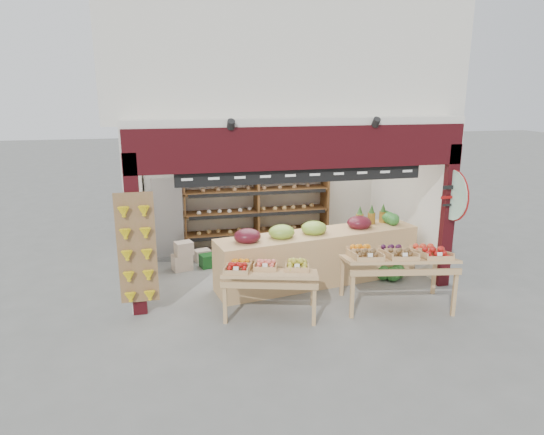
{
  "coord_description": "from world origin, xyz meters",
  "views": [
    {
      "loc": [
        -2.24,
        -8.67,
        3.57
      ],
      "look_at": [
        -0.34,
        -0.2,
        1.27
      ],
      "focal_mm": 32.0,
      "sensor_mm": 36.0,
      "label": 1
    }
  ],
  "objects_px": {
    "mid_counter": "(318,255)",
    "display_table_right": "(398,256)",
    "refrigerator": "(168,214)",
    "watermelon_pile": "(385,267)",
    "back_shelving": "(257,196)",
    "cardboard_stack": "(193,257)",
    "display_table_left": "(264,271)"
  },
  "relations": [
    {
      "from": "back_shelving",
      "to": "cardboard_stack",
      "type": "bearing_deg",
      "value": -146.63
    },
    {
      "from": "refrigerator",
      "to": "display_table_right",
      "type": "xyz_separation_m",
      "value": [
        3.7,
        -3.41,
        -0.08
      ]
    },
    {
      "from": "display_table_right",
      "to": "watermelon_pile",
      "type": "bearing_deg",
      "value": 71.86
    },
    {
      "from": "watermelon_pile",
      "to": "refrigerator",
      "type": "bearing_deg",
      "value": 152.18
    },
    {
      "from": "cardboard_stack",
      "to": "mid_counter",
      "type": "relative_size",
      "value": 0.25
    },
    {
      "from": "display_table_right",
      "to": "watermelon_pile",
      "type": "xyz_separation_m",
      "value": [
        0.41,
        1.24,
        -0.68
      ]
    },
    {
      "from": "mid_counter",
      "to": "display_table_right",
      "type": "xyz_separation_m",
      "value": [
        0.98,
        -1.27,
        0.35
      ]
    },
    {
      "from": "refrigerator",
      "to": "mid_counter",
      "type": "distance_m",
      "value": 3.49
    },
    {
      "from": "back_shelving",
      "to": "mid_counter",
      "type": "height_order",
      "value": "back_shelving"
    },
    {
      "from": "display_table_left",
      "to": "display_table_right",
      "type": "distance_m",
      "value": 2.24
    },
    {
      "from": "mid_counter",
      "to": "display_table_right",
      "type": "height_order",
      "value": "mid_counter"
    },
    {
      "from": "display_table_right",
      "to": "cardboard_stack",
      "type": "bearing_deg",
      "value": 141.24
    },
    {
      "from": "refrigerator",
      "to": "display_table_left",
      "type": "bearing_deg",
      "value": -54.87
    },
    {
      "from": "refrigerator",
      "to": "display_table_left",
      "type": "relative_size",
      "value": 1.15
    },
    {
      "from": "back_shelving",
      "to": "watermelon_pile",
      "type": "height_order",
      "value": "back_shelving"
    },
    {
      "from": "refrigerator",
      "to": "watermelon_pile",
      "type": "xyz_separation_m",
      "value": [
        4.11,
        -2.17,
        -0.76
      ]
    },
    {
      "from": "mid_counter",
      "to": "watermelon_pile",
      "type": "xyz_separation_m",
      "value": [
        1.38,
        -0.03,
        -0.33
      ]
    },
    {
      "from": "watermelon_pile",
      "to": "cardboard_stack",
      "type": "bearing_deg",
      "value": 159.62
    },
    {
      "from": "back_shelving",
      "to": "refrigerator",
      "type": "height_order",
      "value": "back_shelving"
    },
    {
      "from": "cardboard_stack",
      "to": "watermelon_pile",
      "type": "relative_size",
      "value": 1.37
    },
    {
      "from": "cardboard_stack",
      "to": "refrigerator",
      "type": "bearing_deg",
      "value": 119.79
    },
    {
      "from": "refrigerator",
      "to": "back_shelving",
      "type": "bearing_deg",
      "value": 15.99
    },
    {
      "from": "refrigerator",
      "to": "watermelon_pile",
      "type": "relative_size",
      "value": 2.68
    },
    {
      "from": "back_shelving",
      "to": "cardboard_stack",
      "type": "distance_m",
      "value": 2.1
    },
    {
      "from": "cardboard_stack",
      "to": "display_table_left",
      "type": "relative_size",
      "value": 0.59
    },
    {
      "from": "watermelon_pile",
      "to": "display_table_right",
      "type": "bearing_deg",
      "value": -108.14
    },
    {
      "from": "mid_counter",
      "to": "refrigerator",
      "type": "bearing_deg",
      "value": 141.85
    },
    {
      "from": "refrigerator",
      "to": "display_table_right",
      "type": "relative_size",
      "value": 1.0
    },
    {
      "from": "back_shelving",
      "to": "mid_counter",
      "type": "distance_m",
      "value": 2.54
    },
    {
      "from": "back_shelving",
      "to": "cardboard_stack",
      "type": "xyz_separation_m",
      "value": [
        -1.54,
        -1.01,
        -1.02
      ]
    },
    {
      "from": "back_shelving",
      "to": "watermelon_pile",
      "type": "relative_size",
      "value": 4.6
    },
    {
      "from": "watermelon_pile",
      "to": "mid_counter",
      "type": "bearing_deg",
      "value": 178.82
    }
  ]
}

